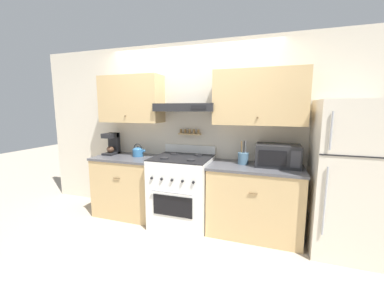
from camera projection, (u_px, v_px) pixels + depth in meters
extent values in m
plane|color=#B2A38E|center=(175.00, 232.00, 3.10)|extent=(16.00, 16.00, 0.00)
cube|color=beige|center=(191.00, 131.00, 3.52)|extent=(5.20, 0.08, 2.55)
cube|color=tan|center=(131.00, 99.00, 3.54)|extent=(0.96, 0.33, 0.69)
sphere|color=brown|center=(125.00, 116.00, 3.41)|extent=(0.02, 0.02, 0.02)
cube|color=tan|center=(259.00, 97.00, 2.95)|extent=(1.14, 0.33, 0.69)
sphere|color=brown|center=(258.00, 118.00, 2.83)|extent=(0.02, 0.02, 0.02)
cube|color=#232326|center=(186.00, 107.00, 3.26)|extent=(0.85, 0.37, 0.11)
cube|color=black|center=(198.00, 107.00, 3.01)|extent=(0.20, 0.01, 0.05)
cube|color=tan|center=(190.00, 134.00, 3.45)|extent=(0.34, 0.07, 0.02)
cylinder|color=olive|center=(181.00, 131.00, 3.49)|extent=(0.03, 0.03, 0.06)
cylinder|color=olive|center=(185.00, 131.00, 3.47)|extent=(0.03, 0.03, 0.06)
cylinder|color=olive|center=(190.00, 131.00, 3.45)|extent=(0.03, 0.03, 0.06)
cylinder|color=olive|center=(194.00, 131.00, 3.43)|extent=(0.03, 0.03, 0.06)
cylinder|color=olive|center=(198.00, 132.00, 3.40)|extent=(0.03, 0.03, 0.06)
cube|color=tan|center=(130.00, 186.00, 3.61)|extent=(0.96, 0.60, 0.87)
cube|color=#4C4C51|center=(128.00, 158.00, 3.54)|extent=(0.99, 0.62, 0.03)
cylinder|color=brown|center=(116.00, 178.00, 3.28)|extent=(0.10, 0.01, 0.01)
cube|color=tan|center=(254.00, 201.00, 3.03)|extent=(1.14, 0.60, 0.87)
cube|color=#4C4C51|center=(256.00, 167.00, 2.96)|extent=(1.16, 0.62, 0.03)
cylinder|color=brown|center=(253.00, 194.00, 2.70)|extent=(0.10, 0.01, 0.01)
cube|color=white|center=(182.00, 191.00, 3.28)|extent=(0.78, 0.69, 0.95)
cube|color=black|center=(172.00, 206.00, 2.96)|extent=(0.53, 0.01, 0.27)
cylinder|color=#ADAFB5|center=(171.00, 192.00, 2.91)|extent=(0.54, 0.02, 0.02)
cube|color=black|center=(182.00, 157.00, 3.20)|extent=(0.78, 0.69, 0.01)
cylinder|color=#232326|center=(164.00, 158.00, 3.11)|extent=(0.11, 0.11, 0.02)
cylinder|color=#232326|center=(191.00, 160.00, 2.99)|extent=(0.11, 0.11, 0.02)
cylinder|color=#232326|center=(174.00, 153.00, 3.41)|extent=(0.11, 0.11, 0.02)
cylinder|color=#232326|center=(199.00, 155.00, 3.30)|extent=(0.11, 0.11, 0.02)
cylinder|color=black|center=(152.00, 178.00, 2.99)|extent=(0.03, 0.02, 0.03)
cylinder|color=black|center=(162.00, 179.00, 2.94)|extent=(0.03, 0.02, 0.03)
cylinder|color=black|center=(172.00, 180.00, 2.90)|extent=(0.03, 0.02, 0.03)
cylinder|color=black|center=(182.00, 181.00, 2.86)|extent=(0.03, 0.02, 0.03)
cylinder|color=black|center=(193.00, 182.00, 2.81)|extent=(0.03, 0.02, 0.03)
cube|color=white|center=(190.00, 149.00, 3.50)|extent=(0.78, 0.04, 0.12)
cube|color=beige|center=(346.00, 178.00, 2.60)|extent=(0.70, 0.69, 1.71)
cube|color=black|center=(361.00, 157.00, 2.23)|extent=(0.70, 0.01, 0.01)
cylinder|color=#ADAFB5|center=(331.00, 131.00, 2.26)|extent=(0.02, 0.02, 0.38)
cylinder|color=#ADAFB5|center=(325.00, 202.00, 2.37)|extent=(0.02, 0.02, 0.72)
cylinder|color=teal|center=(138.00, 153.00, 3.55)|extent=(0.16, 0.16, 0.11)
ellipsoid|color=teal|center=(138.00, 149.00, 3.54)|extent=(0.15, 0.15, 0.06)
sphere|color=black|center=(138.00, 147.00, 3.54)|extent=(0.02, 0.02, 0.02)
cylinder|color=teal|center=(142.00, 152.00, 3.52)|extent=(0.10, 0.03, 0.08)
torus|color=black|center=(138.00, 148.00, 3.54)|extent=(0.14, 0.01, 0.14)
cube|color=black|center=(111.00, 153.00, 3.71)|extent=(0.18, 0.25, 0.03)
cube|color=black|center=(114.00, 143.00, 3.76)|extent=(0.18, 0.08, 0.34)
cube|color=black|center=(110.00, 136.00, 3.65)|extent=(0.18, 0.21, 0.07)
ellipsoid|color=#4C3323|center=(110.00, 149.00, 3.68)|extent=(0.11, 0.11, 0.10)
cube|color=#232326|center=(278.00, 155.00, 2.93)|extent=(0.53, 0.36, 0.28)
cube|color=black|center=(272.00, 158.00, 2.78)|extent=(0.32, 0.01, 0.18)
cube|color=#38383D|center=(296.00, 159.00, 2.70)|extent=(0.11, 0.01, 0.20)
cylinder|color=slate|center=(243.00, 158.00, 3.06)|extent=(0.13, 0.13, 0.15)
cylinder|color=olive|center=(242.00, 147.00, 3.03)|extent=(0.01, 0.05, 0.16)
cylinder|color=#28282B|center=(244.00, 147.00, 3.03)|extent=(0.01, 0.04, 0.16)
cylinder|color=#B2B2B7|center=(246.00, 147.00, 3.03)|extent=(0.01, 0.03, 0.16)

